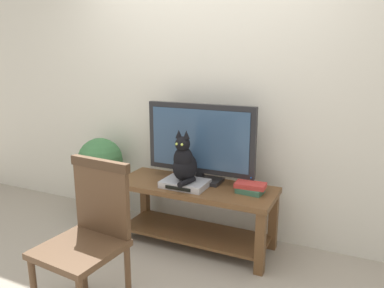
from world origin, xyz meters
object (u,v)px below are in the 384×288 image
(tv, at_px, (200,142))
(book_stack, at_px, (250,188))
(wooden_chair, at_px, (90,228))
(media_box, at_px, (185,184))
(potted_plant, at_px, (101,170))
(tv_stand, at_px, (194,204))
(cat, at_px, (184,162))

(tv, relative_size, book_stack, 3.96)
(tv, height_order, wooden_chair, tv)
(tv, distance_m, media_box, 0.38)
(wooden_chair, distance_m, potted_plant, 1.38)
(tv_stand, relative_size, potted_plant, 1.65)
(media_box, bearing_deg, cat, -85.49)
(tv, xyz_separation_m, potted_plant, (-1.05, -0.03, -0.38))
(book_stack, xyz_separation_m, potted_plant, (-1.53, 0.06, -0.07))
(tv_stand, distance_m, book_stack, 0.52)
(book_stack, bearing_deg, potted_plant, 177.77)
(wooden_chair, height_order, book_stack, wooden_chair)
(cat, xyz_separation_m, potted_plant, (-1.00, 0.17, -0.24))
(book_stack, bearing_deg, tv_stand, -177.18)
(wooden_chair, bearing_deg, tv, 78.22)
(tv_stand, distance_m, tv, 0.54)
(tv_stand, relative_size, book_stack, 5.59)
(media_box, relative_size, wooden_chair, 0.38)
(media_box, relative_size, cat, 0.86)
(media_box, height_order, cat, cat)
(wooden_chair, xyz_separation_m, potted_plant, (-0.82, 1.11, -0.04))
(tv_stand, bearing_deg, media_box, -129.33)
(potted_plant, bearing_deg, tv, 1.58)
(tv_stand, height_order, potted_plant, potted_plant)
(wooden_chair, bearing_deg, potted_plant, 126.20)
(tv, distance_m, book_stack, 0.57)
(tv, distance_m, cat, 0.24)
(cat, distance_m, wooden_chair, 0.99)
(wooden_chair, bearing_deg, cat, 79.03)
(potted_plant, bearing_deg, cat, -9.39)
(tv, height_order, potted_plant, tv)
(tv, distance_m, wooden_chair, 1.22)
(media_box, distance_m, cat, 0.19)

